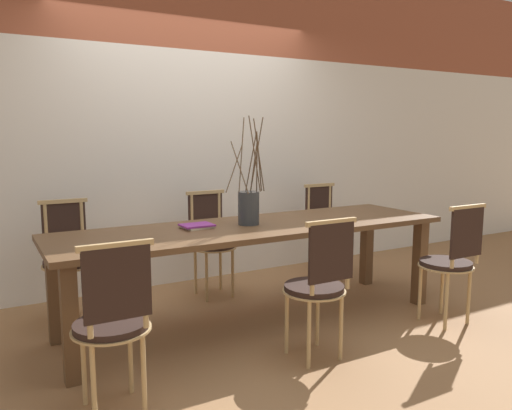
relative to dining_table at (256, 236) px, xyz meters
name	(u,v)px	position (x,y,z in m)	size (l,w,h in m)	color
ground_plane	(256,321)	(0.00, 0.00, -0.66)	(16.00, 16.00, 0.00)	#9E7047
wall_rear	(189,116)	(0.00, 1.29, 0.94)	(12.00, 0.06, 3.20)	white
dining_table	(256,236)	(0.00, 0.00, 0.00)	(3.01, 0.86, 0.75)	brown
chair_near_leftend	(113,319)	(-1.26, -0.77, -0.15)	(0.41, 0.41, 0.92)	black
chair_near_left	(319,282)	(0.02, -0.77, -0.15)	(0.41, 0.41, 0.92)	black
chair_near_center	(451,258)	(1.24, -0.77, -0.15)	(0.41, 0.41, 0.92)	black
chair_far_leftend	(68,254)	(-1.23, 0.77, -0.15)	(0.41, 0.41, 0.92)	black
chair_far_left	(211,238)	(-0.03, 0.77, -0.15)	(0.41, 0.41, 0.92)	black
chair_far_center	(326,225)	(1.24, 0.77, -0.15)	(0.41, 0.41, 0.92)	black
vase_centerpiece	(249,206)	(-0.04, 0.04, 0.23)	(0.30, 0.30, 0.81)	#33383D
book_stack	(197,226)	(-0.44, 0.10, 0.10)	(0.23, 0.20, 0.03)	beige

